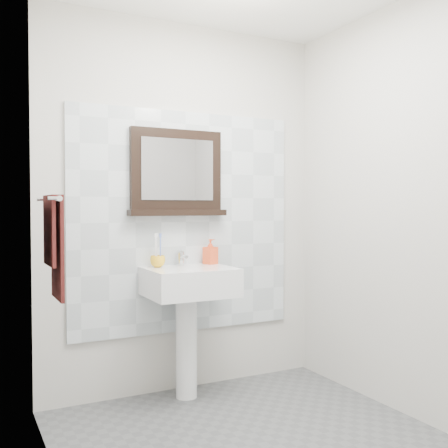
# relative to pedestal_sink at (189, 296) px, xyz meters

# --- Properties ---
(back_wall) EXTENTS (2.00, 0.01, 2.50)m
(back_wall) POSITION_rel_pedestal_sink_xyz_m (0.07, 0.23, 0.57)
(back_wall) COLOR beige
(back_wall) RESTS_ON ground
(left_wall) EXTENTS (0.01, 2.20, 2.50)m
(left_wall) POSITION_rel_pedestal_sink_xyz_m (-0.93, -0.87, 0.57)
(left_wall) COLOR beige
(left_wall) RESTS_ON ground
(right_wall) EXTENTS (0.01, 2.20, 2.50)m
(right_wall) POSITION_rel_pedestal_sink_xyz_m (1.07, -0.87, 0.57)
(right_wall) COLOR beige
(right_wall) RESTS_ON ground
(splashback) EXTENTS (1.60, 0.02, 1.50)m
(splashback) POSITION_rel_pedestal_sink_xyz_m (0.07, 0.21, 0.47)
(splashback) COLOR silver
(splashback) RESTS_ON back_wall
(pedestal_sink) EXTENTS (0.55, 0.44, 0.96)m
(pedestal_sink) POSITION_rel_pedestal_sink_xyz_m (0.00, 0.00, 0.00)
(pedestal_sink) COLOR white
(pedestal_sink) RESTS_ON ground
(toothbrush_cup) EXTENTS (0.12, 0.12, 0.08)m
(toothbrush_cup) POSITION_rel_pedestal_sink_xyz_m (-0.17, 0.11, 0.22)
(toothbrush_cup) COLOR yellow
(toothbrush_cup) RESTS_ON pedestal_sink
(toothbrushes) EXTENTS (0.05, 0.04, 0.21)m
(toothbrushes) POSITION_rel_pedestal_sink_xyz_m (-0.17, 0.11, 0.31)
(toothbrushes) COLOR white
(toothbrushes) RESTS_ON toothbrush_cup
(soap_dispenser) EXTENTS (0.10, 0.10, 0.17)m
(soap_dispenser) POSITION_rel_pedestal_sink_xyz_m (0.22, 0.13, 0.27)
(soap_dispenser) COLOR red
(soap_dispenser) RESTS_ON pedestal_sink
(framed_mirror) EXTENTS (0.68, 0.11, 0.58)m
(framed_mirror) POSITION_rel_pedestal_sink_xyz_m (-0.01, 0.19, 0.79)
(framed_mirror) COLOR black
(framed_mirror) RESTS_ON back_wall
(towel_bar) EXTENTS (0.07, 0.40, 0.03)m
(towel_bar) POSITION_rel_pedestal_sink_xyz_m (-0.88, -0.24, 0.62)
(towel_bar) COLOR silver
(towel_bar) RESTS_ON left_wall
(hand_towel) EXTENTS (0.06, 0.30, 0.55)m
(hand_towel) POSITION_rel_pedestal_sink_xyz_m (-0.88, -0.24, 0.41)
(hand_towel) COLOR black
(hand_towel) RESTS_ON towel_bar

